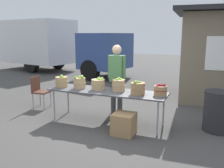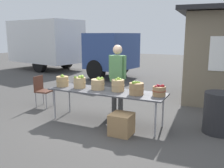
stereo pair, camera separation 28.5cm
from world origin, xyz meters
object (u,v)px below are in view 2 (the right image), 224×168
folding_chair (42,89)px  produce_crate (121,124)px  apple_basket_green_4 (136,88)px  market_table (106,92)px  apple_basket_green_0 (62,81)px  vendor_adult (117,74)px  apple_basket_red_0 (159,91)px  apple_basket_green_1 (80,82)px  apple_basket_green_2 (98,84)px  box_truck (59,44)px  trash_barrel (219,113)px  apple_basket_green_3 (118,85)px

folding_chair → produce_crate: 2.95m
apple_basket_green_4 → produce_crate: bearing=-108.9°
market_table → apple_basket_green_0: size_ratio=8.71×
apple_basket_green_4 → vendor_adult: (-0.76, 0.72, 0.14)m
apple_basket_red_0 → folding_chair: (-3.41, 0.35, -0.36)m
apple_basket_green_1 → vendor_adult: bearing=44.9°
apple_basket_green_1 → market_table: bearing=-0.2°
market_table → apple_basket_green_0: bearing=-178.8°
apple_basket_green_1 → produce_crate: bearing=-20.5°
apple_basket_green_4 → folding_chair: size_ratio=0.37×
produce_crate → apple_basket_red_0: bearing=40.7°
apple_basket_green_2 → apple_basket_green_4: apple_basket_green_4 is taller
apple_basket_green_4 → apple_basket_red_0: 0.47m
market_table → folding_chair: size_ratio=3.14×
box_truck → produce_crate: 9.43m
market_table → apple_basket_red_0: (1.20, 0.04, 0.15)m
apple_basket_green_1 → apple_basket_red_0: (1.90, 0.04, -0.02)m
apple_basket_green_4 → vendor_adult: bearing=136.5°
trash_barrel → apple_basket_green_1: bearing=-171.6°
market_table → vendor_adult: (-0.03, 0.67, 0.31)m
apple_basket_red_0 → folding_chair: size_ratio=0.33×
apple_basket_green_4 → trash_barrel: bearing=17.2°
apple_basket_green_2 → folding_chair: apple_basket_green_2 is taller
apple_basket_green_1 → apple_basket_red_0: apple_basket_green_1 is taller
market_table → produce_crate: bearing=-39.4°
market_table → apple_basket_green_2: bearing=167.7°
market_table → box_truck: size_ratio=0.34×
apple_basket_green_1 → produce_crate: 1.53m
apple_basket_green_2 → produce_crate: 1.18m
box_truck → folding_chair: box_truck is taller
apple_basket_green_0 → apple_basket_red_0: bearing=1.6°
apple_basket_red_0 → apple_basket_green_0: bearing=-178.4°
box_truck → trash_barrel: 10.16m
apple_basket_green_4 → apple_basket_green_1: bearing=178.0°
apple_basket_green_4 → box_truck: bearing=137.5°
folding_chair → apple_basket_green_2: bearing=-105.1°
apple_basket_green_4 → produce_crate: size_ratio=0.74×
apple_basket_green_2 → folding_chair: size_ratio=0.38×
apple_basket_red_0 → vendor_adult: size_ratio=0.16×
market_table → apple_basket_green_3: apple_basket_green_3 is taller
vendor_adult → folding_chair: 2.27m
market_table → apple_basket_green_3: size_ratio=8.63×
apple_basket_green_2 → apple_basket_green_4: (0.97, -0.10, 0.00)m
apple_basket_red_0 → apple_basket_green_3: bearing=177.9°
apple_basket_green_0 → apple_basket_green_1: apple_basket_green_1 is taller
market_table → trash_barrel: (2.34, 0.45, -0.29)m
box_truck → apple_basket_green_0: bearing=-41.0°
box_truck → market_table: bearing=-34.7°
apple_basket_green_4 → produce_crate: apple_basket_green_4 is taller
apple_basket_green_3 → vendor_adult: 0.67m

